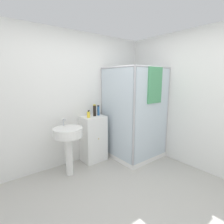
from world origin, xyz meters
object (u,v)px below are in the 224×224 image
sink (68,138)px  soap_dispenser (89,114)px  shampoo_bottle_blue (98,110)px  shampoo_bottle_tall_black (95,110)px

sink → soap_dispenser: 0.62m
soap_dispenser → shampoo_bottle_blue: bearing=11.5°
soap_dispenser → shampoo_bottle_tall_black: shampoo_bottle_tall_black is taller
sink → shampoo_bottle_tall_black: (0.67, 0.22, 0.37)m
shampoo_bottle_tall_black → soap_dispenser: bearing=-164.0°
sink → shampoo_bottle_blue: size_ratio=4.69×
sink → shampoo_bottle_blue: bearing=16.7°
soap_dispenser → shampoo_bottle_blue: (0.26, 0.05, 0.04)m
sink → shampoo_bottle_tall_black: bearing=18.5°
sink → shampoo_bottle_blue: 0.87m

